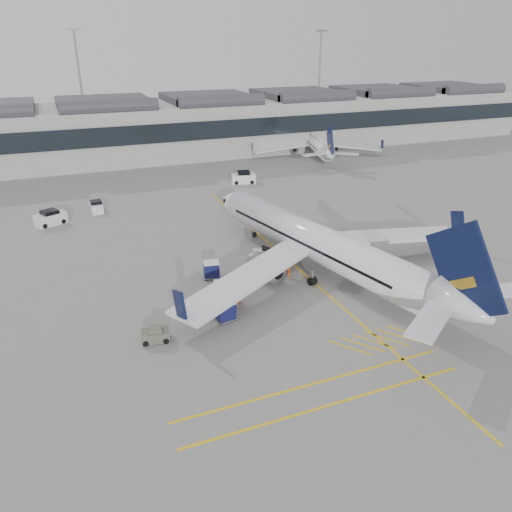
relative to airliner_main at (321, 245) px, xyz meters
name	(u,v)px	position (x,y,z in m)	size (l,w,h in m)	color
ground	(241,324)	(-11.79, -6.76, -3.24)	(220.00, 220.00, 0.00)	gray
terminal	(117,129)	(-11.79, 65.17, 2.90)	(200.00, 20.45, 12.40)	#9E9E99
light_masts	(96,82)	(-13.46, 79.24, 11.25)	(113.00, 0.60, 25.45)	slate
apron_markings	(292,263)	(-1.79, 3.24, -3.23)	(0.25, 60.00, 0.01)	gold
airliner_main	(321,245)	(0.00, 0.00, 0.00)	(37.18, 41.01, 11.02)	silver
airliner_far	(315,143)	(28.39, 53.07, -0.77)	(27.71, 30.71, 8.40)	silver
belt_loader	(268,259)	(-4.43, 4.00, -2.61)	(5.40, 3.24, 2.15)	silver
baggage_cart_a	(223,291)	(-11.84, -2.11, -2.19)	(2.21, 1.98, 1.96)	gray
baggage_cart_b	(225,311)	(-12.88, -5.66, -2.25)	(1.97, 1.71, 1.85)	gray
baggage_cart_c	(212,269)	(-11.32, 3.15, -2.26)	(1.99, 1.75, 1.83)	gray
baggage_cart_d	(227,306)	(-12.34, -4.66, -2.39)	(1.75, 1.56, 1.58)	gray
ramp_agent_a	(289,270)	(-3.67, 0.14, -2.41)	(0.60, 0.39, 1.65)	#FF4D0D
ramp_agent_b	(237,294)	(-10.75, -3.05, -2.27)	(0.94, 0.73, 1.93)	orange
pushback_tug	(155,335)	(-19.41, -6.60, -2.66)	(2.51, 1.77, 1.30)	#59594C
safety_cone_nose	(264,223)	(0.40, 16.40, -3.00)	(0.35, 0.35, 0.49)	#F24C0A
safety_cone_engine	(348,271)	(2.74, -1.37, -3.00)	(0.34, 0.34, 0.48)	#F24C0A
service_van_left	(51,218)	(-26.61, 27.46, -2.32)	(4.44, 3.45, 2.04)	silver
service_van_mid	(96,207)	(-20.23, 30.78, -2.49)	(1.75, 3.33, 1.68)	silver
service_van_right	(244,178)	(5.50, 37.29, -2.29)	(4.51, 3.03, 2.12)	silver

